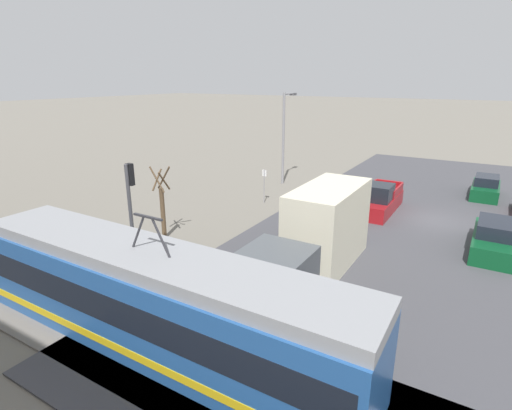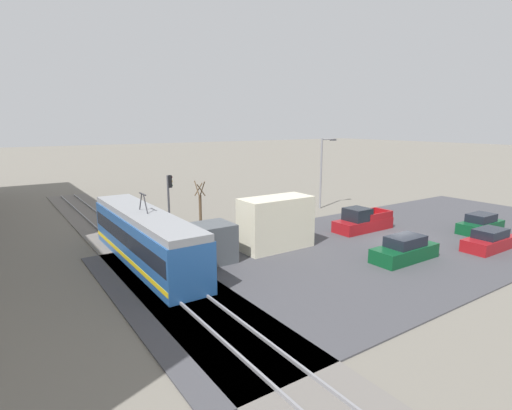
{
  "view_description": "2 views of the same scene",
  "coord_description": "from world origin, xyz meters",
  "px_view_note": "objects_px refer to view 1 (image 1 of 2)",
  "views": [
    {
      "loc": [
        -2.43,
        24.82,
        8.22
      ],
      "look_at": [
        7.31,
        8.53,
        2.18
      ],
      "focal_mm": 28.0,
      "sensor_mm": 36.0,
      "label": 1
    },
    {
      "loc": [
        -17.94,
        24.82,
        8.59
      ],
      "look_at": [
        3.65,
        10.19,
        3.29
      ],
      "focal_mm": 28.0,
      "sensor_mm": 36.0,
      "label": 2
    }
  ],
  "objects_px": {
    "box_truck": "(317,237)",
    "no_parking_sign": "(264,183)",
    "pickup_truck": "(379,200)",
    "sedan_car_1": "(494,239)",
    "traffic_light_pole": "(131,202)",
    "street_lamp_near_crossing": "(285,131)",
    "light_rail_tram": "(155,301)",
    "sedan_car_0": "(486,188)",
    "street_tree": "(162,206)"
  },
  "relations": [
    {
      "from": "pickup_truck",
      "to": "street_tree",
      "type": "bearing_deg",
      "value": 49.5
    },
    {
      "from": "sedan_car_1",
      "to": "street_tree",
      "type": "bearing_deg",
      "value": -155.74
    },
    {
      "from": "light_rail_tram",
      "to": "traffic_light_pole",
      "type": "distance_m",
      "value": 6.24
    },
    {
      "from": "light_rail_tram",
      "to": "street_tree",
      "type": "xyz_separation_m",
      "value": [
        6.23,
        -6.9,
        0.15
      ]
    },
    {
      "from": "light_rail_tram",
      "to": "no_parking_sign",
      "type": "relative_size",
      "value": 6.01
    },
    {
      "from": "pickup_truck",
      "to": "street_tree",
      "type": "xyz_separation_m",
      "value": [
        8.74,
        10.23,
        0.98
      ]
    },
    {
      "from": "pickup_truck",
      "to": "street_tree",
      "type": "distance_m",
      "value": 13.49
    },
    {
      "from": "street_tree",
      "to": "street_lamp_near_crossing",
      "type": "xyz_separation_m",
      "value": [
        -0.09,
        -13.91,
        2.42
      ]
    },
    {
      "from": "no_parking_sign",
      "to": "street_tree",
      "type": "bearing_deg",
      "value": 80.11
    },
    {
      "from": "pickup_truck",
      "to": "traffic_light_pole",
      "type": "xyz_separation_m",
      "value": [
        7.35,
        13.49,
        2.33
      ]
    },
    {
      "from": "box_truck",
      "to": "traffic_light_pole",
      "type": "height_order",
      "value": "traffic_light_pole"
    },
    {
      "from": "light_rail_tram",
      "to": "street_tree",
      "type": "bearing_deg",
      "value": -47.92
    },
    {
      "from": "sedan_car_1",
      "to": "no_parking_sign",
      "type": "xyz_separation_m",
      "value": [
        13.75,
        -1.43,
        0.68
      ]
    },
    {
      "from": "traffic_light_pole",
      "to": "light_rail_tram",
      "type": "bearing_deg",
      "value": 143.05
    },
    {
      "from": "street_lamp_near_crossing",
      "to": "no_parking_sign",
      "type": "height_order",
      "value": "street_lamp_near_crossing"
    },
    {
      "from": "light_rail_tram",
      "to": "traffic_light_pole",
      "type": "bearing_deg",
      "value": -36.95
    },
    {
      "from": "box_truck",
      "to": "sedan_car_1",
      "type": "xyz_separation_m",
      "value": [
        -6.6,
        -6.5,
        -1.01
      ]
    },
    {
      "from": "light_rail_tram",
      "to": "traffic_light_pole",
      "type": "relative_size",
      "value": 2.91
    },
    {
      "from": "pickup_truck",
      "to": "sedan_car_0",
      "type": "distance_m",
      "value": 9.35
    },
    {
      "from": "traffic_light_pole",
      "to": "street_tree",
      "type": "distance_m",
      "value": 3.78
    },
    {
      "from": "sedan_car_0",
      "to": "no_parking_sign",
      "type": "xyz_separation_m",
      "value": [
        13.01,
        9.34,
        0.71
      ]
    },
    {
      "from": "street_tree",
      "to": "pickup_truck",
      "type": "bearing_deg",
      "value": -130.5
    },
    {
      "from": "sedan_car_1",
      "to": "traffic_light_pole",
      "type": "xyz_separation_m",
      "value": [
        13.81,
        10.11,
        2.4
      ]
    },
    {
      "from": "no_parking_sign",
      "to": "street_lamp_near_crossing",
      "type": "bearing_deg",
      "value": -76.45
    },
    {
      "from": "sedan_car_1",
      "to": "street_lamp_near_crossing",
      "type": "xyz_separation_m",
      "value": [
        15.11,
        -7.06,
        3.48
      ]
    },
    {
      "from": "street_lamp_near_crossing",
      "to": "traffic_light_pole",
      "type": "bearing_deg",
      "value": 94.32
    },
    {
      "from": "street_lamp_near_crossing",
      "to": "no_parking_sign",
      "type": "distance_m",
      "value": 6.42
    },
    {
      "from": "pickup_truck",
      "to": "sedan_car_1",
      "type": "distance_m",
      "value": 7.29
    },
    {
      "from": "pickup_truck",
      "to": "no_parking_sign",
      "type": "distance_m",
      "value": 7.57
    },
    {
      "from": "box_truck",
      "to": "street_lamp_near_crossing",
      "type": "bearing_deg",
      "value": -57.88
    },
    {
      "from": "traffic_light_pole",
      "to": "pickup_truck",
      "type": "bearing_deg",
      "value": -118.6
    },
    {
      "from": "box_truck",
      "to": "no_parking_sign",
      "type": "distance_m",
      "value": 10.68
    },
    {
      "from": "street_tree",
      "to": "sedan_car_1",
      "type": "bearing_deg",
      "value": -155.74
    },
    {
      "from": "pickup_truck",
      "to": "sedan_car_0",
      "type": "bearing_deg",
      "value": -127.73
    },
    {
      "from": "box_truck",
      "to": "sedan_car_1",
      "type": "height_order",
      "value": "box_truck"
    },
    {
      "from": "light_rail_tram",
      "to": "sedan_car_0",
      "type": "distance_m",
      "value": 25.88
    },
    {
      "from": "traffic_light_pole",
      "to": "box_truck",
      "type": "bearing_deg",
      "value": -153.43
    },
    {
      "from": "pickup_truck",
      "to": "sedan_car_0",
      "type": "relative_size",
      "value": 1.22
    },
    {
      "from": "sedan_car_0",
      "to": "street_lamp_near_crossing",
      "type": "height_order",
      "value": "street_lamp_near_crossing"
    },
    {
      "from": "light_rail_tram",
      "to": "no_parking_sign",
      "type": "distance_m",
      "value": 15.92
    },
    {
      "from": "box_truck",
      "to": "sedan_car_0",
      "type": "bearing_deg",
      "value": -108.74
    },
    {
      "from": "street_tree",
      "to": "no_parking_sign",
      "type": "xyz_separation_m",
      "value": [
        -1.44,
        -8.28,
        -0.38
      ]
    },
    {
      "from": "no_parking_sign",
      "to": "box_truck",
      "type": "bearing_deg",
      "value": 132.05
    },
    {
      "from": "sedan_car_0",
      "to": "sedan_car_1",
      "type": "relative_size",
      "value": 0.9
    },
    {
      "from": "box_truck",
      "to": "no_parking_sign",
      "type": "bearing_deg",
      "value": -47.95
    },
    {
      "from": "box_truck",
      "to": "no_parking_sign",
      "type": "height_order",
      "value": "box_truck"
    },
    {
      "from": "street_lamp_near_crossing",
      "to": "no_parking_sign",
      "type": "relative_size",
      "value": 3.1
    },
    {
      "from": "pickup_truck",
      "to": "traffic_light_pole",
      "type": "relative_size",
      "value": 1.09
    },
    {
      "from": "traffic_light_pole",
      "to": "sedan_car_0",
      "type": "bearing_deg",
      "value": -122.05
    },
    {
      "from": "light_rail_tram",
      "to": "pickup_truck",
      "type": "height_order",
      "value": "light_rail_tram"
    }
  ]
}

